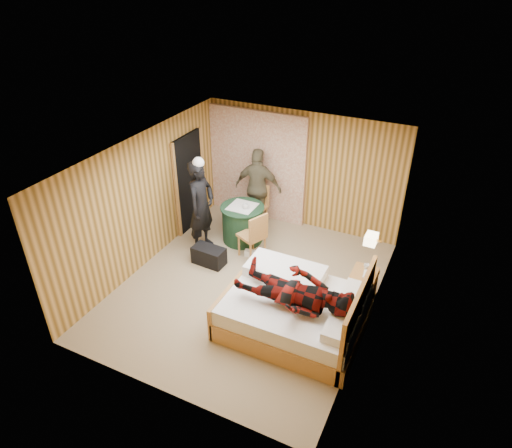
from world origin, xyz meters
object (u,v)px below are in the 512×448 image
at_px(chair_far, 258,202).
at_px(man_at_table, 258,188).
at_px(nightstand, 362,286).
at_px(man_on_bed, 295,285).
at_px(round_table, 243,223).
at_px(chair_near, 255,233).
at_px(woman_standing, 201,207).
at_px(wall_lamp, 371,239).
at_px(duffel_bag, 209,256).
at_px(bed, 297,310).

bearing_deg(chair_far, man_at_table, 104.27).
distance_m(nightstand, man_on_bed, 1.67).
xyz_separation_m(round_table, chair_near, (0.51, -0.48, 0.17)).
xyz_separation_m(nightstand, woman_standing, (-3.26, 0.21, 0.64)).
height_order(round_table, woman_standing, woman_standing).
height_order(nightstand, chair_near, chair_near).
distance_m(nightstand, woman_standing, 3.33).
xyz_separation_m(wall_lamp, nightstand, (-0.04, 0.09, -1.01)).
height_order(chair_near, duffel_bag, chair_near).
distance_m(wall_lamp, duffel_bag, 3.13).
bearing_deg(woman_standing, chair_far, -23.53).
bearing_deg(woman_standing, man_on_bed, -120.54).
bearing_deg(man_on_bed, duffel_bag, 152.81).
xyz_separation_m(bed, duffel_bag, (-2.12, 0.87, -0.16)).
relative_size(wall_lamp, nightstand, 0.45).
distance_m(bed, round_table, 2.71).
xyz_separation_m(nightstand, man_on_bed, (-0.73, -1.33, 0.72)).
bearing_deg(duffel_bag, chair_near, 40.86).
xyz_separation_m(woman_standing, man_at_table, (0.58, 1.33, -0.07)).
relative_size(chair_near, woman_standing, 0.52).
bearing_deg(chair_near, nightstand, 105.60).
relative_size(bed, woman_standing, 1.14).
height_order(bed, chair_far, bed).
xyz_separation_m(round_table, chair_far, (0.01, 0.70, 0.15)).
relative_size(wall_lamp, chair_far, 0.28).
bearing_deg(man_on_bed, woman_standing, 148.72).
distance_m(nightstand, chair_far, 3.08).
height_order(chair_near, man_at_table, man_at_table).
bearing_deg(woman_standing, man_at_table, -22.61).
xyz_separation_m(round_table, man_on_bed, (1.96, -2.13, 0.61)).
xyz_separation_m(chair_far, duffel_bag, (-0.20, -1.73, -0.36)).
distance_m(round_table, man_at_table, 0.87).
height_order(round_table, duffel_bag, round_table).
height_order(bed, woman_standing, woman_standing).
bearing_deg(wall_lamp, bed, -128.71).
xyz_separation_m(wall_lamp, man_on_bed, (-0.77, -1.23, -0.29)).
xyz_separation_m(nightstand, chair_near, (-2.18, 0.32, 0.28)).
xyz_separation_m(bed, woman_standing, (-2.50, 1.31, 0.60)).
bearing_deg(bed, chair_near, 134.97).
bearing_deg(bed, duffel_bag, 157.58).
height_order(chair_far, man_on_bed, man_on_bed).
bearing_deg(round_table, wall_lamp, -18.25).
bearing_deg(man_on_bed, bed, 97.48).
relative_size(nightstand, man_on_bed, 0.33).
relative_size(bed, man_at_table, 1.23).
relative_size(nightstand, chair_far, 0.62).
relative_size(round_table, man_on_bed, 0.50).
relative_size(round_table, woman_standing, 0.47).
relative_size(bed, man_on_bed, 1.20).
bearing_deg(chair_far, woman_standing, -109.45).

